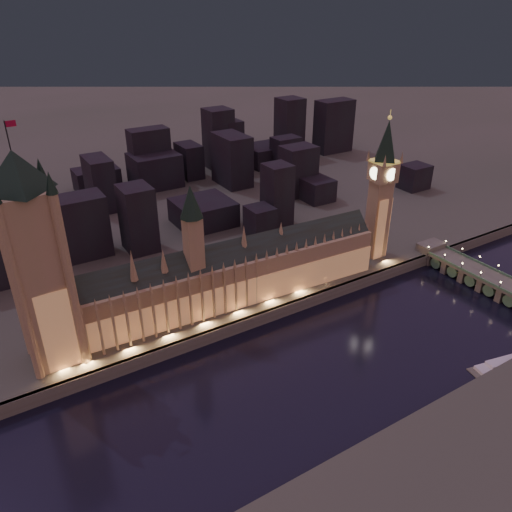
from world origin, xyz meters
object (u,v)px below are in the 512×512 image
palace_of_westminster (226,276)px  elizabeth_tower (382,179)px  river_boat (504,364)px  westminster_bridge (488,281)px  victoria_tower (35,254)px

palace_of_westminster → elizabeth_tower: (119.82, 0.18, 38.19)m
elizabeth_tower → river_boat: bearing=-99.3°
palace_of_westminster → westminster_bridge: palace_of_westminster is taller
victoria_tower → elizabeth_tower: bearing=-0.0°
river_boat → elizabeth_tower: bearing=80.7°
victoria_tower → westminster_bridge: 273.49m
victoria_tower → elizabeth_tower: (218.00, -0.00, -3.14)m
palace_of_westminster → westminster_bridge: (160.11, -65.18, -20.39)m
palace_of_westminster → river_boat: size_ratio=4.95×
palace_of_westminster → river_boat: palace_of_westminster is taller
river_boat → victoria_tower: bearing=148.8°
palace_of_westminster → victoria_tower: bearing=179.9°
westminster_bridge → river_boat: bearing=-137.7°
elizabeth_tower → river_boat: size_ratio=2.49×
westminster_bridge → river_boat: (-60.00, -54.55, -4.43)m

